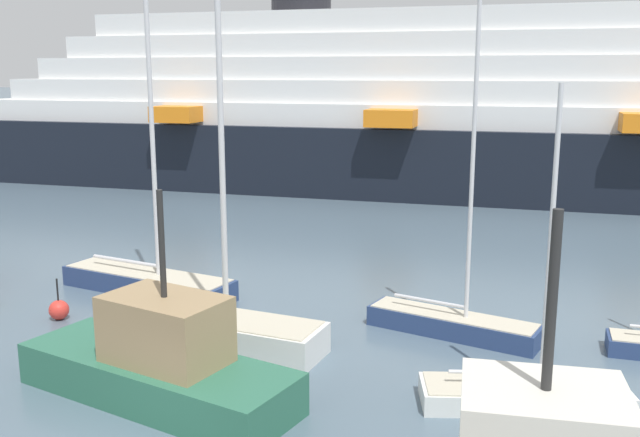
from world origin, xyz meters
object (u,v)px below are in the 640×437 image
Objects in this scene: sailboat_2 at (453,319)px; sailboat_4 at (148,275)px; cruise_ship at (514,116)px; fishing_boat_1 at (160,363)px; sailboat_0 at (524,391)px; sailboat_6 at (211,323)px; channel_buoy_1 at (59,310)px.

sailboat_4 is (-11.61, 0.77, 0.15)m from sailboat_2.
sailboat_4 is at bearing -114.92° from cruise_ship.
fishing_boat_1 is at bearing -46.91° from sailboat_4.
sailboat_4 is at bearing -170.64° from sailboat_2.
sailboat_4 is at bearing 143.57° from sailboat_0.
sailboat_6 is 5.95m from channel_buoy_1.
channel_buoy_1 is 0.02× the size of cruise_ship.
sailboat_4 is 9.29m from fishing_boat_1.
sailboat_2 is 0.76× the size of sailboat_4.
sailboat_0 is 4.99m from sailboat_2.
cruise_ship is at bearing 103.29° from sailboat_2.
fishing_boat_1 is at bearing -77.73° from sailboat_6.
cruise_ship reaches higher than sailboat_6.
channel_buoy_1 is (-6.42, 4.16, -0.65)m from fishing_boat_1.
sailboat_0 is 1.00× the size of fishing_boat_1.
sailboat_6 reaches higher than channel_buoy_1.
sailboat_6 is 1.71× the size of fishing_boat_1.
sailboat_6 is at bearing -104.47° from cruise_ship.
sailboat_2 reaches higher than channel_buoy_1.
sailboat_0 is 0.58× the size of sailboat_4.
sailboat_2 is at bearing 102.55° from sailboat_0.
sailboat_2 is at bearing -92.03° from cruise_ship.
cruise_ship reaches higher than fishing_boat_1.
sailboat_2 is 28.70m from cruise_ship.
sailboat_0 reaches higher than fishing_boat_1.
sailboat_2 is 0.12× the size of cruise_ship.
sailboat_4 reaches higher than fishing_boat_1.
cruise_ship is (-2.48, 32.66, 4.91)m from sailboat_0.
sailboat_4 is 0.16× the size of cruise_ship.
sailboat_0 is 14.93m from sailboat_4.
sailboat_2 is at bearing 12.21° from channel_buoy_1.
cruise_ship is (11.54, 27.53, 4.62)m from sailboat_4.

